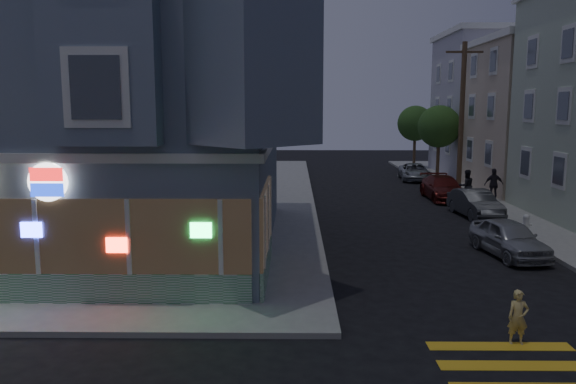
{
  "coord_description": "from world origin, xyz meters",
  "views": [
    {
      "loc": [
        1.92,
        -10.27,
        5.28
      ],
      "look_at": [
        1.71,
        6.84,
        2.7
      ],
      "focal_mm": 35.0,
      "sensor_mm": 36.0,
      "label": 1
    }
  ],
  "objects_px": {
    "utility_pole": "(462,116)",
    "street_tree_far": "(415,123)",
    "parked_car_b": "(475,204)",
    "fire_hydrant": "(526,223)",
    "street_tree_near": "(439,127)",
    "pedestrian_b": "(494,185)",
    "traffic_signal": "(236,164)",
    "pedestrian_a": "(466,186)",
    "parked_car_c": "(443,188)",
    "running_child": "(518,317)",
    "parked_car_a": "(509,238)",
    "parked_car_d": "(415,172)"
  },
  "relations": [
    {
      "from": "utility_pole",
      "to": "pedestrian_b",
      "type": "xyz_separation_m",
      "value": [
        1.0,
        -3.25,
        -3.75
      ]
    },
    {
      "from": "parked_car_c",
      "to": "pedestrian_b",
      "type": "bearing_deg",
      "value": -25.24
    },
    {
      "from": "utility_pole",
      "to": "parked_car_a",
      "type": "distance_m",
      "value": 15.36
    },
    {
      "from": "utility_pole",
      "to": "street_tree_far",
      "type": "height_order",
      "value": "utility_pole"
    },
    {
      "from": "parked_car_c",
      "to": "fire_hydrant",
      "type": "xyz_separation_m",
      "value": [
        0.96,
        -9.41,
        -0.11
      ]
    },
    {
      "from": "street_tree_near",
      "to": "running_child",
      "type": "relative_size",
      "value": 4.23
    },
    {
      "from": "street_tree_near",
      "to": "pedestrian_a",
      "type": "xyz_separation_m",
      "value": [
        -0.9,
        -9.84,
        -2.89
      ]
    },
    {
      "from": "street_tree_near",
      "to": "fire_hydrant",
      "type": "xyz_separation_m",
      "value": [
        -0.75,
        -17.53,
        -3.37
      ]
    },
    {
      "from": "parked_car_a",
      "to": "traffic_signal",
      "type": "bearing_deg",
      "value": -161.68
    },
    {
      "from": "parked_car_a",
      "to": "parked_car_b",
      "type": "xyz_separation_m",
      "value": [
        1.1,
        7.28,
        0.0
      ]
    },
    {
      "from": "parked_car_b",
      "to": "fire_hydrant",
      "type": "bearing_deg",
      "value": -85.11
    },
    {
      "from": "street_tree_far",
      "to": "parked_car_a",
      "type": "relative_size",
      "value": 1.37
    },
    {
      "from": "street_tree_far",
      "to": "parked_car_b",
      "type": "height_order",
      "value": "street_tree_far"
    },
    {
      "from": "pedestrian_b",
      "to": "parked_car_c",
      "type": "bearing_deg",
      "value": -24.03
    },
    {
      "from": "running_child",
      "to": "parked_car_a",
      "type": "bearing_deg",
      "value": 74.16
    },
    {
      "from": "street_tree_far",
      "to": "parked_car_b",
      "type": "xyz_separation_m",
      "value": [
        -1.5,
        -21.32,
        -3.27
      ]
    },
    {
      "from": "street_tree_near",
      "to": "parked_car_b",
      "type": "distance_m",
      "value": 13.8
    },
    {
      "from": "parked_car_d",
      "to": "fire_hydrant",
      "type": "bearing_deg",
      "value": -83.0
    },
    {
      "from": "running_child",
      "to": "fire_hydrant",
      "type": "xyz_separation_m",
      "value": [
        4.52,
        10.67,
        -0.06
      ]
    },
    {
      "from": "pedestrian_b",
      "to": "parked_car_d",
      "type": "height_order",
      "value": "pedestrian_b"
    },
    {
      "from": "utility_pole",
      "to": "running_child",
      "type": "relative_size",
      "value": 7.19
    },
    {
      "from": "street_tree_near",
      "to": "parked_car_c",
      "type": "relative_size",
      "value": 1.13
    },
    {
      "from": "pedestrian_b",
      "to": "parked_car_b",
      "type": "distance_m",
      "value": 4.69
    },
    {
      "from": "street_tree_far",
      "to": "parked_car_c",
      "type": "xyz_separation_m",
      "value": [
        -1.71,
        -16.12,
        -3.25
      ]
    },
    {
      "from": "parked_car_b",
      "to": "parked_car_c",
      "type": "xyz_separation_m",
      "value": [
        -0.21,
        5.2,
        0.02
      ]
    },
    {
      "from": "utility_pole",
      "to": "parked_car_b",
      "type": "bearing_deg",
      "value": -100.07
    },
    {
      "from": "street_tree_near",
      "to": "traffic_signal",
      "type": "relative_size",
      "value": 0.99
    },
    {
      "from": "pedestrian_b",
      "to": "traffic_signal",
      "type": "distance_m",
      "value": 20.51
    },
    {
      "from": "pedestrian_b",
      "to": "street_tree_near",
      "type": "bearing_deg",
      "value": -84.75
    },
    {
      "from": "utility_pole",
      "to": "pedestrian_a",
      "type": "bearing_deg",
      "value": -100.33
    },
    {
      "from": "parked_car_b",
      "to": "parked_car_d",
      "type": "relative_size",
      "value": 0.91
    },
    {
      "from": "pedestrian_a",
      "to": "parked_car_a",
      "type": "height_order",
      "value": "pedestrian_a"
    },
    {
      "from": "pedestrian_a",
      "to": "parked_car_a",
      "type": "bearing_deg",
      "value": 71.28
    },
    {
      "from": "running_child",
      "to": "parked_car_c",
      "type": "distance_m",
      "value": 20.39
    },
    {
      "from": "pedestrian_a",
      "to": "parked_car_d",
      "type": "relative_size",
      "value": 0.4
    },
    {
      "from": "pedestrian_a",
      "to": "traffic_signal",
      "type": "xyz_separation_m",
      "value": [
        -10.99,
        -15.29,
        2.73
      ]
    },
    {
      "from": "pedestrian_a",
      "to": "parked_car_c",
      "type": "bearing_deg",
      "value": -74.64
    },
    {
      "from": "street_tree_near",
      "to": "pedestrian_b",
      "type": "relative_size",
      "value": 2.96
    },
    {
      "from": "traffic_signal",
      "to": "fire_hydrant",
      "type": "distance_m",
      "value": 13.87
    },
    {
      "from": "utility_pole",
      "to": "parked_car_d",
      "type": "relative_size",
      "value": 2.03
    },
    {
      "from": "parked_car_c",
      "to": "traffic_signal",
      "type": "relative_size",
      "value": 0.88
    },
    {
      "from": "parked_car_b",
      "to": "parked_car_c",
      "type": "relative_size",
      "value": 0.86
    },
    {
      "from": "parked_car_b",
      "to": "street_tree_near",
      "type": "bearing_deg",
      "value": 78.32
    },
    {
      "from": "street_tree_near",
      "to": "utility_pole",
      "type": "bearing_deg",
      "value": -91.91
    },
    {
      "from": "pedestrian_a",
      "to": "pedestrian_b",
      "type": "xyz_separation_m",
      "value": [
        1.7,
        0.59,
        0.0
      ]
    },
    {
      "from": "street_tree_far",
      "to": "pedestrian_a",
      "type": "relative_size",
      "value": 2.97
    },
    {
      "from": "traffic_signal",
      "to": "pedestrian_a",
      "type": "bearing_deg",
      "value": 49.3
    },
    {
      "from": "parked_car_b",
      "to": "parked_car_c",
      "type": "height_order",
      "value": "parked_car_c"
    },
    {
      "from": "parked_car_b",
      "to": "traffic_signal",
      "type": "relative_size",
      "value": 0.75
    },
    {
      "from": "traffic_signal",
      "to": "street_tree_near",
      "type": "bearing_deg",
      "value": 59.69
    }
  ]
}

